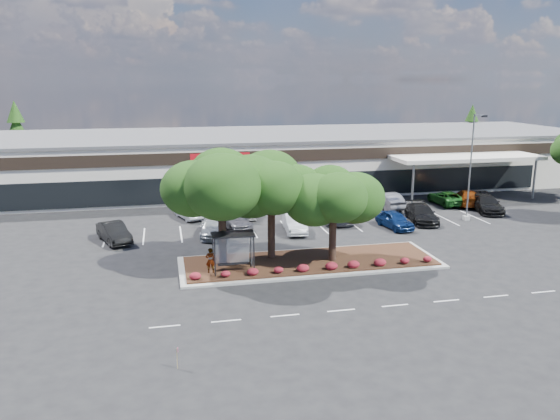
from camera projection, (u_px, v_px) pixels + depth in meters
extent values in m
plane|color=black|center=(357.00, 282.00, 34.55)|extent=(160.00, 160.00, 0.00)
cube|color=silver|center=(261.00, 160.00, 66.17)|extent=(80.00, 20.00, 6.00)
cube|color=#565658|center=(261.00, 134.00, 65.44)|extent=(80.40, 20.40, 0.30)
cube|color=black|center=(278.00, 156.00, 56.19)|extent=(80.00, 0.25, 1.20)
cube|color=black|center=(278.00, 187.00, 56.94)|extent=(60.00, 0.18, 2.60)
cube|color=red|center=(220.00, 158.00, 54.89)|extent=(6.00, 0.12, 1.00)
cube|color=silver|center=(466.00, 157.00, 58.07)|extent=(16.00, 5.00, 0.40)
cylinder|color=gray|center=(413.00, 185.00, 55.27)|extent=(0.24, 0.24, 4.20)
cylinder|color=gray|center=(534.00, 180.00, 58.15)|extent=(0.24, 0.24, 4.20)
cube|color=#A7A7A2|center=(310.00, 263.00, 37.92)|extent=(18.00, 6.00, 0.15)
cube|color=#492F1C|center=(310.00, 261.00, 37.89)|extent=(17.20, 5.20, 0.12)
cube|color=silver|center=(165.00, 326.00, 28.27)|extent=(1.60, 0.12, 0.01)
cube|color=silver|center=(226.00, 321.00, 28.93)|extent=(1.60, 0.12, 0.01)
cube|color=silver|center=(285.00, 315.00, 29.59)|extent=(1.60, 0.12, 0.01)
cube|color=silver|center=(341.00, 310.00, 30.25)|extent=(1.60, 0.12, 0.01)
cube|color=silver|center=(395.00, 305.00, 30.91)|extent=(1.60, 0.12, 0.01)
cube|color=silver|center=(446.00, 301.00, 31.57)|extent=(1.60, 0.12, 0.01)
cube|color=silver|center=(496.00, 296.00, 32.22)|extent=(1.60, 0.12, 0.01)
cube|color=silver|center=(543.00, 292.00, 32.88)|extent=(1.60, 0.12, 0.01)
cube|color=silver|center=(106.00, 238.00, 43.98)|extent=(0.12, 5.00, 0.01)
cube|color=silver|center=(144.00, 236.00, 44.60)|extent=(0.12, 5.00, 0.01)
cube|color=silver|center=(181.00, 234.00, 45.22)|extent=(0.12, 5.00, 0.01)
cube|color=silver|center=(217.00, 232.00, 45.83)|extent=(0.12, 5.00, 0.01)
cube|color=silver|center=(252.00, 230.00, 46.45)|extent=(0.12, 5.00, 0.01)
cube|color=silver|center=(287.00, 228.00, 47.07)|extent=(0.12, 5.00, 0.01)
cube|color=silver|center=(320.00, 226.00, 47.69)|extent=(0.12, 5.00, 0.01)
cube|color=silver|center=(353.00, 224.00, 48.30)|extent=(0.12, 5.00, 0.01)
cube|color=silver|center=(384.00, 222.00, 48.92)|extent=(0.12, 5.00, 0.01)
cube|color=silver|center=(415.00, 221.00, 49.54)|extent=(0.12, 5.00, 0.01)
cube|color=silver|center=(445.00, 219.00, 50.16)|extent=(0.12, 5.00, 0.01)
cube|color=silver|center=(475.00, 217.00, 50.77)|extent=(0.12, 5.00, 0.01)
cylinder|color=black|center=(213.00, 252.00, 35.67)|extent=(0.08, 0.08, 2.50)
cylinder|color=black|center=(251.00, 249.00, 36.19)|extent=(0.08, 0.08, 2.50)
cylinder|color=black|center=(215.00, 258.00, 34.44)|extent=(0.08, 0.08, 2.50)
cylinder|color=black|center=(254.00, 255.00, 34.95)|extent=(0.08, 0.08, 2.50)
cube|color=black|center=(233.00, 234.00, 35.01)|extent=(2.75, 1.55, 0.10)
cube|color=silver|center=(232.00, 249.00, 35.90)|extent=(2.30, 0.03, 2.00)
cube|color=black|center=(233.00, 264.00, 35.74)|extent=(2.00, 0.35, 0.06)
cone|color=#18340F|center=(18.00, 139.00, 70.93)|extent=(4.40, 4.40, 10.00)
cone|color=#18340F|center=(471.00, 134.00, 82.32)|extent=(3.96, 3.96, 9.00)
imported|color=#594C47|center=(210.00, 260.00, 35.26)|extent=(0.62, 0.42, 1.67)
cube|color=#A7A7A2|center=(466.00, 218.00, 49.68)|extent=(0.50, 0.50, 0.40)
cylinder|color=gray|center=(470.00, 166.00, 48.57)|extent=(0.14, 0.14, 9.18)
cube|color=gray|center=(479.00, 115.00, 47.64)|extent=(0.91, 0.25, 0.14)
cube|color=black|center=(484.00, 116.00, 47.77)|extent=(0.46, 0.31, 0.18)
cube|color=tan|center=(177.00, 358.00, 24.06)|extent=(0.03, 0.03, 0.98)
cube|color=#E03B70|center=(178.00, 350.00, 23.97)|extent=(0.02, 0.14, 0.18)
imported|color=black|center=(114.00, 233.00, 42.83)|extent=(3.18, 4.94, 1.54)
imported|color=#999FA4|center=(212.00, 228.00, 44.55)|extent=(2.41, 4.79, 1.34)
imported|color=#4C4B52|center=(234.00, 220.00, 46.93)|extent=(3.09, 5.05, 1.37)
imported|color=silver|center=(295.00, 223.00, 45.72)|extent=(1.99, 4.71, 1.51)
imported|color=slate|center=(332.00, 211.00, 50.07)|extent=(2.42, 4.58, 1.48)
imported|color=slate|center=(332.00, 212.00, 49.28)|extent=(3.47, 6.34, 1.69)
imported|color=#0B2152|center=(395.00, 220.00, 46.90)|extent=(2.32, 4.49, 1.46)
imported|color=black|center=(422.00, 214.00, 48.94)|extent=(3.12, 5.60, 1.54)
imported|color=black|center=(486.00, 203.00, 52.77)|extent=(3.42, 5.86, 1.60)
imported|color=#B2B6BF|center=(189.00, 211.00, 50.11)|extent=(2.68, 4.43, 1.38)
imported|color=silver|center=(250.00, 210.00, 50.56)|extent=(3.44, 4.93, 1.32)
imported|color=black|center=(311.00, 198.00, 55.53)|extent=(2.07, 4.22, 1.39)
imported|color=#8C1C01|center=(329.00, 206.00, 51.82)|extent=(3.03, 5.03, 1.57)
imported|color=silver|center=(349.00, 200.00, 54.77)|extent=(1.70, 4.17, 1.34)
imported|color=#56565C|center=(387.00, 200.00, 54.09)|extent=(2.16, 5.14, 1.65)
imported|color=#1A551A|center=(446.00, 198.00, 55.79)|extent=(2.34, 5.00, 1.38)
imported|color=#762E0A|center=(467.00, 198.00, 55.54)|extent=(3.68, 5.71, 1.54)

